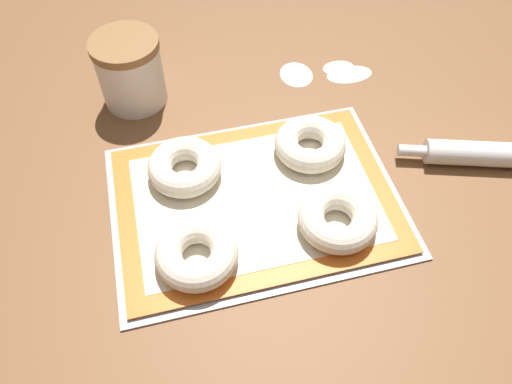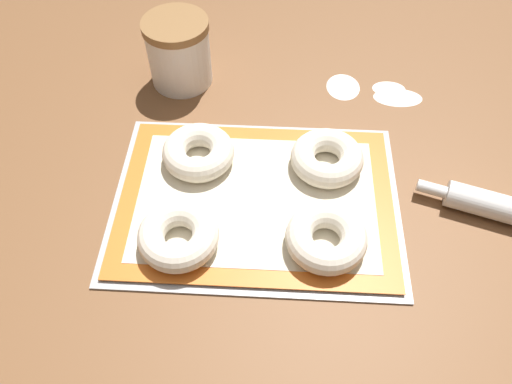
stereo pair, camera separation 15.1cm
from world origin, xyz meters
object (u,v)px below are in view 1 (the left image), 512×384
bagel_front_left (196,254)px  flour_canister (130,71)px  bagel_front_right (338,219)px  bagel_back_right (310,144)px  bagel_back_left (185,167)px  baking_tray (256,202)px

bagel_front_left → flour_canister: flour_canister is taller
bagel_front_right → bagel_back_right: (0.01, 0.17, 0.00)m
bagel_back_right → flour_canister: (-0.30, 0.24, 0.04)m
bagel_back_right → bagel_front_left: bearing=-143.7°
bagel_front_right → bagel_back_right: 0.17m
bagel_front_left → bagel_back_right: 0.30m
bagel_back_left → flour_canister: 0.25m
bagel_front_left → bagel_back_right: bearing=36.3°
baking_tray → bagel_back_right: (0.12, 0.08, 0.03)m
baking_tray → bagel_back_right: bearing=34.1°
bagel_back_right → baking_tray: bearing=-145.9°
bagel_front_right → bagel_back_right: bearing=87.7°
baking_tray → bagel_front_right: size_ratio=3.80×
bagel_front_left → bagel_back_right: size_ratio=1.00×
bagel_front_right → bagel_front_left: bearing=-177.9°
bagel_front_left → bagel_back_right: same height
baking_tray → flour_canister: (-0.17, 0.32, 0.07)m
bagel_front_right → flour_canister: (-0.29, 0.40, 0.04)m
bagel_front_right → bagel_back_left: size_ratio=1.00×
bagel_front_left → bagel_back_left: (0.01, 0.18, 0.00)m
bagel_front_left → bagel_front_right: same height
bagel_front_right → flour_canister: 0.50m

